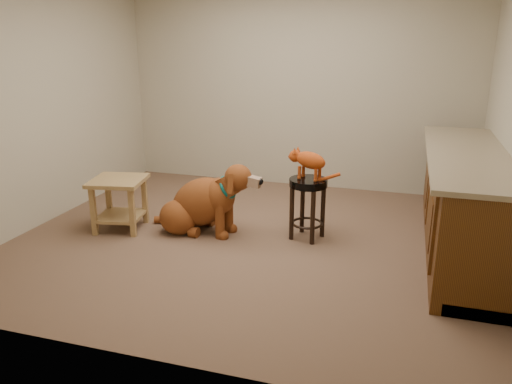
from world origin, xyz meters
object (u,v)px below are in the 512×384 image
(padded_stool, at_px, (308,196))
(tabby_kitten, at_px, (308,161))
(wood_stool, at_px, (449,198))
(golden_retriever, at_px, (202,204))
(side_table, at_px, (119,196))

(padded_stool, relative_size, tabby_kitten, 1.15)
(wood_stool, distance_m, tabby_kitten, 1.54)
(wood_stool, relative_size, golden_retriever, 0.54)
(padded_stool, relative_size, side_table, 1.00)
(golden_retriever, height_order, tabby_kitten, tabby_kitten)
(golden_retriever, relative_size, tabby_kitten, 2.38)
(padded_stool, bearing_deg, golden_retriever, -172.72)
(padded_stool, xyz_separation_m, wood_stool, (1.33, 0.62, -0.08))
(wood_stool, bearing_deg, side_table, -163.83)
(wood_stool, relative_size, tabby_kitten, 1.29)
(tabby_kitten, bearing_deg, padded_stool, -5.72)
(padded_stool, distance_m, side_table, 1.92)
(wood_stool, distance_m, side_table, 3.35)
(side_table, relative_size, tabby_kitten, 1.15)
(padded_stool, xyz_separation_m, side_table, (-1.89, -0.31, -0.08))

